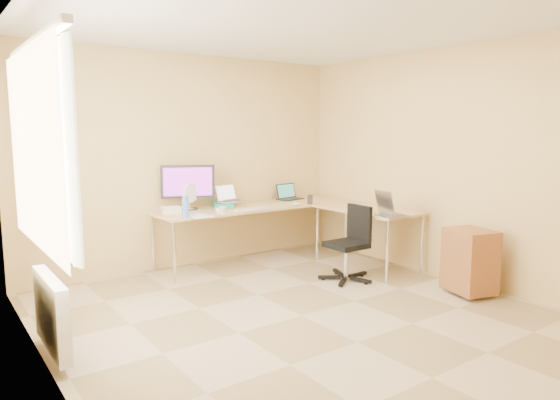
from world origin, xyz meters
TOP-DOWN VIEW (x-y plane):
  - floor at (0.00, 0.00)m, footprint 4.50×4.50m
  - ceiling at (0.00, 0.00)m, footprint 4.50×4.50m
  - wall_back at (0.00, 2.25)m, footprint 4.50×0.00m
  - wall_left at (-2.10, 0.00)m, footprint 0.00×4.50m
  - wall_right at (2.10, 0.00)m, footprint 0.00×4.50m
  - desk_main at (0.72, 1.85)m, footprint 2.65×0.70m
  - desk_return at (1.70, 0.85)m, footprint 0.70×1.30m
  - monitor at (-0.13, 2.05)m, footprint 0.66×0.46m
  - book_stack at (0.32, 2.01)m, footprint 0.34×0.39m
  - laptop_center at (0.42, 2.00)m, footprint 0.39×0.33m
  - laptop_black at (1.41, 2.05)m, footprint 0.38×0.30m
  - keyboard at (0.45, 1.55)m, footprint 0.44×0.13m
  - mouse at (1.13, 1.55)m, footprint 0.12×0.09m
  - mug at (0.06, 1.55)m, footprint 0.09×0.09m
  - cd_stack at (0.15, 1.79)m, footprint 0.17×0.17m
  - water_bottle at (-0.40, 1.55)m, footprint 0.08×0.08m
  - papers at (-0.24, 1.55)m, footprint 0.24×0.34m
  - white_box at (-0.40, 1.93)m, footprint 0.23×0.18m
  - desk_fan at (-0.13, 2.02)m, footprint 0.30×0.30m
  - black_cup at (1.36, 1.55)m, footprint 0.09×0.09m
  - laptop_return at (1.52, 0.30)m, footprint 0.39×0.33m
  - office_chair at (1.09, 0.57)m, footprint 0.51×0.51m
  - cabinet at (1.77, -0.54)m, footprint 0.48×0.55m
  - radiator at (-2.03, 0.40)m, footprint 0.09×0.80m
  - window at (-2.05, 0.40)m, footprint 0.10×1.80m

SIDE VIEW (x-z plane):
  - floor at x=0.00m, z-range 0.00..0.00m
  - radiator at x=-2.03m, z-range 0.07..0.62m
  - cabinet at x=1.77m, z-range 0.04..0.68m
  - desk_main at x=0.72m, z-range 0.00..0.73m
  - desk_return at x=1.70m, z-range 0.00..0.73m
  - office_chair at x=1.09m, z-range 0.07..0.93m
  - papers at x=-0.24m, z-range 0.73..0.74m
  - keyboard at x=0.45m, z-range 0.73..0.75m
  - cd_stack at x=0.15m, z-range 0.73..0.76m
  - mouse at x=1.13m, z-range 0.73..0.77m
  - book_stack at x=0.32m, z-range 0.73..0.78m
  - white_box at x=-0.40m, z-range 0.73..0.81m
  - mug at x=0.06m, z-range 0.73..0.81m
  - black_cup at x=1.36m, z-range 0.73..0.84m
  - laptop_black at x=1.41m, z-range 0.73..0.95m
  - laptop_return at x=1.52m, z-range 0.73..0.97m
  - water_bottle at x=-0.40m, z-range 0.73..0.97m
  - desk_fan at x=-0.13m, z-range 0.73..1.03m
  - laptop_center at x=0.42m, z-range 0.78..1.00m
  - monitor at x=-0.13m, z-range 0.73..1.28m
  - wall_back at x=0.00m, z-range -0.95..3.55m
  - wall_left at x=-2.10m, z-range -0.95..3.55m
  - wall_right at x=2.10m, z-range -0.95..3.55m
  - window at x=-2.05m, z-range 0.85..2.25m
  - ceiling at x=0.00m, z-range 2.60..2.60m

